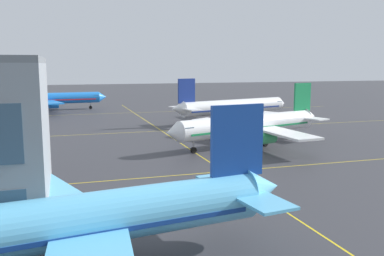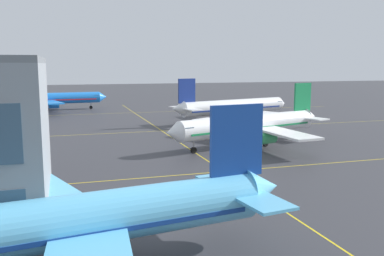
% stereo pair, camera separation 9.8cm
% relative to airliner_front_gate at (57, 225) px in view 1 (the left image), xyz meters
% --- Properties ---
extents(airliner_front_gate, '(35.97, 30.75, 11.19)m').
position_rel_airliner_front_gate_xyz_m(airliner_front_gate, '(0.00, 0.00, 0.00)').
color(airliner_front_gate, '#5BB7E5').
rests_on(airliner_front_gate, ground).
extents(airliner_second_row, '(33.91, 28.95, 10.75)m').
position_rel_airliner_front_gate_xyz_m(airliner_second_row, '(32.53, 39.61, -0.15)').
color(airliner_second_row, white).
rests_on(airliner_second_row, ground).
extents(airliner_third_row, '(35.05, 29.88, 11.06)m').
position_rel_airliner_front_gate_xyz_m(airliner_third_row, '(41.37, 69.19, -0.04)').
color(airliner_third_row, white).
rests_on(airliner_third_row, ground).
extents(airliner_far_left_stand, '(34.76, 29.93, 10.81)m').
position_rel_airliner_front_gate_xyz_m(airliner_far_left_stand, '(-2.87, 111.45, -0.13)').
color(airliner_far_left_stand, blue).
rests_on(airliner_far_left_stand, ground).
extents(taxiway_markings, '(131.52, 161.52, 0.01)m').
position_rel_airliner_front_gate_xyz_m(taxiway_markings, '(21.10, 41.85, -3.82)').
color(taxiway_markings, yellow).
rests_on(taxiway_markings, ground).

